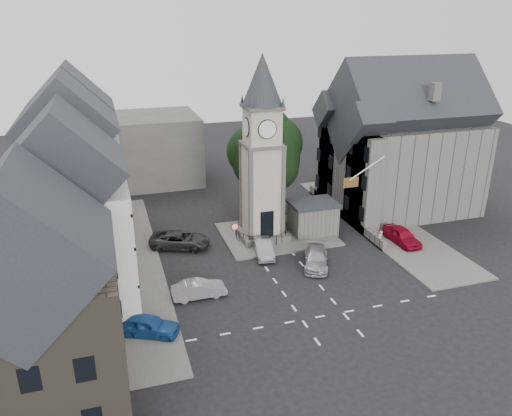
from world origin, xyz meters
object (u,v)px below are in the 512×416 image
object	(u,v)px
stone_shelter	(313,217)
pedestrian	(380,239)
clock_tower	(262,151)
car_west_blue	(148,326)
car_east_red	(402,236)

from	to	relation	value
stone_shelter	pedestrian	bearing A→B (deg)	-46.50
clock_tower	car_west_blue	xyz separation A→B (m)	(-11.50, -12.10, -7.43)
car_west_blue	pedestrian	bearing A→B (deg)	-45.28
stone_shelter	car_east_red	world-z (taller)	stone_shelter
stone_shelter	car_east_red	distance (m)	8.11
clock_tower	car_east_red	world-z (taller)	clock_tower
clock_tower	car_west_blue	size ratio (longest dim) A/B	4.04
clock_tower	stone_shelter	xyz separation A→B (m)	(4.80, -0.49, -6.57)
stone_shelter	car_west_blue	size ratio (longest dim) A/B	1.07
stone_shelter	clock_tower	bearing A→B (deg)	174.16
car_west_blue	car_east_red	size ratio (longest dim) A/B	0.93
clock_tower	pedestrian	world-z (taller)	clock_tower
clock_tower	stone_shelter	bearing A→B (deg)	-5.84
car_west_blue	stone_shelter	bearing A→B (deg)	-28.46
stone_shelter	car_west_blue	distance (m)	20.03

